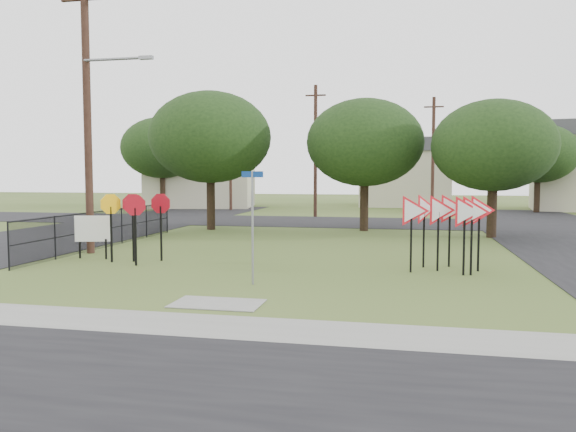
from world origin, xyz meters
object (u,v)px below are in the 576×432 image
(stop_sign_cluster, at_px, (135,211))
(info_board, at_px, (92,230))
(street_name_sign, at_px, (253,220))
(yield_sign_cluster, at_px, (448,214))

(stop_sign_cluster, bearing_deg, info_board, 165.85)
(street_name_sign, bearing_deg, info_board, 153.63)
(street_name_sign, distance_m, yield_sign_cluster, 6.07)
(stop_sign_cluster, xyz_separation_m, yield_sign_cluster, (9.95, 0.37, 0.02))
(info_board, bearing_deg, stop_sign_cluster, -14.15)
(street_name_sign, xyz_separation_m, stop_sign_cluster, (-4.78, 2.82, -0.00))
(street_name_sign, height_order, yield_sign_cluster, street_name_sign)
(street_name_sign, relative_size, info_board, 2.00)
(yield_sign_cluster, height_order, info_board, yield_sign_cluster)
(stop_sign_cluster, bearing_deg, street_name_sign, -30.52)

